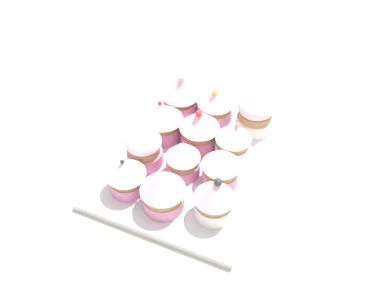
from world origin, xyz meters
TOP-DOWN VIEW (x-y plane):
  - ground_plane at (0.00, 0.00)cm, footprint 180.00×180.00cm
  - baking_tray at (0.00, 0.00)cm, footprint 31.06×24.64cm
  - cupcake_0 at (-8.98, -7.11)cm, footprint 5.74×5.74cm
  - cupcake_1 at (-3.07, -5.91)cm, footprint 5.80×5.80cm
  - cupcake_2 at (2.95, -5.72)cm, footprint 5.68×5.68cm
  - cupcake_3 at (10.34, -7.09)cm, footprint 6.19×6.19cm
  - cupcake_4 at (-10.35, -0.08)cm, footprint 6.49×6.49cm
  - cupcake_5 at (-3.46, 0.06)cm, footprint 5.30×5.30cm
  - cupcake_6 at (3.06, -0.12)cm, footprint 6.47×6.47cm
  - cupcake_7 at (10.26, -0.23)cm, footprint 6.22×6.22cm
  - cupcake_8 at (-9.68, 6.24)cm, footprint 5.90×5.90cm
  - cupcake_9 at (-3.91, 6.35)cm, footprint 5.60×5.60cm
  - cupcake_10 at (2.65, 6.23)cm, footprint 6.52×6.52cm
  - cupcake_11 at (9.82, 6.38)cm, footprint 6.52×6.52cm

SIDE VIEW (x-z plane):
  - ground_plane at x=0.00cm, z-range -3.00..0.00cm
  - baking_tray at x=0.00cm, z-range 0.00..1.20cm
  - cupcake_9 at x=-3.91cm, z-range 1.23..7.47cm
  - cupcake_7 at x=10.26cm, z-range 1.10..7.86cm
  - cupcake_5 at x=-3.46cm, z-range 1.22..7.76cm
  - cupcake_8 at x=-9.68cm, z-range 1.29..7.85cm
  - cupcake_3 at x=10.34cm, z-range 1.23..8.00cm
  - cupcake_2 at x=2.95cm, z-range 1.13..8.31cm
  - cupcake_10 at x=2.65cm, z-range 1.26..8.44cm
  - cupcake_1 at x=-3.07cm, z-range 1.32..8.44cm
  - cupcake_11 at x=9.82cm, z-range 1.17..8.77cm
  - cupcake_6 at x=3.06cm, z-range 1.19..8.88cm
  - cupcake_0 at x=-8.98cm, z-range 1.18..8.93cm
  - cupcake_4 at x=-10.35cm, z-range 1.37..8.86cm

